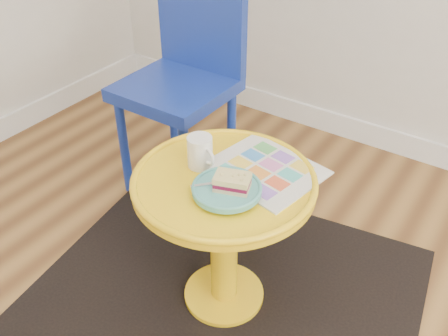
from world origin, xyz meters
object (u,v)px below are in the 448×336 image
Objects in this scene: newspaper at (265,169)px; mug at (200,151)px; plate at (227,190)px; chair at (186,69)px; side_table at (224,217)px.

mug is at bearing -142.09° from newspaper.
mug reaches higher than plate.
chair is 0.82m from plate.
mug is (0.44, -0.50, 0.03)m from chair.
chair is 0.74m from newspaper.
newspaper is at bearing 45.32° from mug.
plate is (0.05, -0.06, 0.17)m from side_table.
plate is (0.59, -0.57, -0.00)m from chair.
side_table is 1.73× the size of newspaper.
side_table is 0.18m from plate.
chair is 2.97× the size of newspaper.
plate reaches higher than side_table.
mug is at bearing 152.77° from plate.
side_table is 0.20m from newspaper.
newspaper is 1.61× the size of plate.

